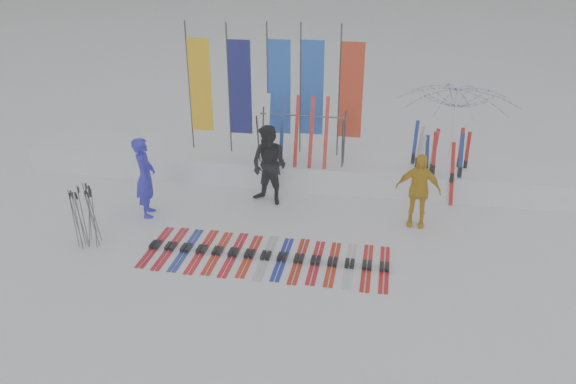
% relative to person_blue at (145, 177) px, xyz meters
% --- Properties ---
extents(ground, '(120.00, 120.00, 0.00)m').
position_rel_person_blue_xyz_m(ground, '(3.00, -2.02, -0.89)').
color(ground, white).
rests_on(ground, ground).
extents(snow_bank, '(14.00, 1.60, 0.60)m').
position_rel_person_blue_xyz_m(snow_bank, '(3.00, 2.58, -0.59)').
color(snow_bank, white).
rests_on(snow_bank, ground).
extents(person_blue, '(0.60, 0.75, 1.78)m').
position_rel_person_blue_xyz_m(person_blue, '(0.00, 0.00, 0.00)').
color(person_blue, '#2321C5').
rests_on(person_blue, ground).
extents(person_black, '(1.09, 0.98, 1.83)m').
position_rel_person_blue_xyz_m(person_black, '(2.49, 1.08, 0.02)').
color(person_black, black).
rests_on(person_black, ground).
extents(person_yellow, '(0.97, 0.48, 1.60)m').
position_rel_person_blue_xyz_m(person_yellow, '(5.77, 0.58, -0.09)').
color(person_yellow, gold).
rests_on(person_yellow, ground).
extents(tent_canopy, '(3.42, 3.46, 2.54)m').
position_rel_person_blue_xyz_m(tent_canopy, '(6.60, 2.90, 0.38)').
color(tent_canopy, white).
rests_on(tent_canopy, ground).
extents(ski_row, '(4.66, 1.70, 0.07)m').
position_rel_person_blue_xyz_m(ski_row, '(2.93, -1.33, -0.86)').
color(ski_row, '#B00E18').
rests_on(ski_row, ground).
extents(pole_cluster, '(0.50, 0.72, 1.25)m').
position_rel_person_blue_xyz_m(pole_cluster, '(-0.67, -1.44, -0.29)').
color(pole_cluster, '#595B60').
rests_on(pole_cluster, ground).
extents(feather_flags, '(4.29, 0.30, 3.20)m').
position_rel_person_blue_xyz_m(feather_flags, '(2.28, 2.79, 1.35)').
color(feather_flags, '#383A3F').
rests_on(feather_flags, ground).
extents(ski_rack, '(2.04, 0.80, 1.23)m').
position_rel_person_blue_xyz_m(ski_rack, '(3.05, 2.18, 0.49)').
color(ski_rack, '#383A3F').
rests_on(ski_rack, ground).
extents(upright_skis, '(1.30, 0.91, 1.68)m').
position_rel_person_blue_xyz_m(upright_skis, '(6.24, 2.16, -0.09)').
color(upright_skis, silver).
rests_on(upright_skis, ground).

